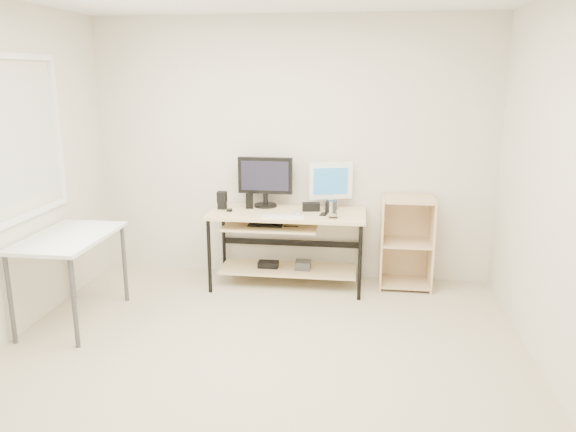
# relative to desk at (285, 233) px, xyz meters

# --- Properties ---
(room) EXTENTS (4.01, 4.01, 2.62)m
(room) POSITION_rel_desk_xyz_m (-0.11, -1.62, 0.78)
(room) COLOR #C1B495
(room) RESTS_ON ground
(desk) EXTENTS (1.50, 0.65, 0.75)m
(desk) POSITION_rel_desk_xyz_m (0.00, 0.00, 0.00)
(desk) COLOR beige
(desk) RESTS_ON ground
(side_table) EXTENTS (0.60, 1.00, 0.75)m
(side_table) POSITION_rel_desk_xyz_m (-1.65, -1.06, 0.13)
(side_table) COLOR white
(side_table) RESTS_ON ground
(shelf_unit) EXTENTS (0.50, 0.40, 0.90)m
(shelf_unit) POSITION_rel_desk_xyz_m (1.18, 0.16, -0.09)
(shelf_unit) COLOR beige
(shelf_unit) RESTS_ON ground
(black_monitor) EXTENTS (0.54, 0.23, 0.50)m
(black_monitor) POSITION_rel_desk_xyz_m (-0.22, 0.19, 0.50)
(black_monitor) COLOR black
(black_monitor) RESTS_ON desk
(white_imac) EXTENTS (0.42, 0.17, 0.46)m
(white_imac) POSITION_rel_desk_xyz_m (0.43, 0.20, 0.48)
(white_imac) COLOR silver
(white_imac) RESTS_ON desk
(keyboard) EXTENTS (0.40, 0.13, 0.01)m
(keyboard) POSITION_rel_desk_xyz_m (0.02, -0.24, 0.22)
(keyboard) COLOR white
(keyboard) RESTS_ON desk
(mouse) EXTENTS (0.11, 0.14, 0.04)m
(mouse) POSITION_rel_desk_xyz_m (0.14, -0.14, 0.23)
(mouse) COLOR #B2B2B7
(mouse) RESTS_ON desk
(center_speaker) EXTENTS (0.18, 0.10, 0.08)m
(center_speaker) POSITION_rel_desk_xyz_m (0.25, 0.07, 0.25)
(center_speaker) COLOR black
(center_speaker) RESTS_ON desk
(speaker_left) EXTENTS (0.09, 0.09, 0.17)m
(speaker_left) POSITION_rel_desk_xyz_m (-0.63, 0.04, 0.30)
(speaker_left) COLOR black
(speaker_left) RESTS_ON desk
(speaker_right) EXTENTS (0.09, 0.09, 0.10)m
(speaker_right) POSITION_rel_desk_xyz_m (0.43, 0.05, 0.26)
(speaker_right) COLOR black
(speaker_right) RESTS_ON desk
(audio_controller) EXTENTS (0.08, 0.06, 0.15)m
(audio_controller) POSITION_rel_desk_xyz_m (-0.36, 0.09, 0.29)
(audio_controller) COLOR black
(audio_controller) RESTS_ON desk
(volume_puck) EXTENTS (0.07, 0.07, 0.02)m
(volume_puck) POSITION_rel_desk_xyz_m (-0.53, -0.05, 0.22)
(volume_puck) COLOR black
(volume_puck) RESTS_ON desk
(smartphone) EXTENTS (0.08, 0.12, 0.01)m
(smartphone) POSITION_rel_desk_xyz_m (0.38, -0.06, 0.22)
(smartphone) COLOR black
(smartphone) RESTS_ON desk
(coaster) EXTENTS (0.13, 0.13, 0.01)m
(coaster) POSITION_rel_desk_xyz_m (0.48, -0.18, 0.21)
(coaster) COLOR olive
(coaster) RESTS_ON desk
(drinking_glass) EXTENTS (0.10, 0.10, 0.15)m
(drinking_glass) POSITION_rel_desk_xyz_m (0.48, -0.18, 0.30)
(drinking_glass) COLOR white
(drinking_glass) RESTS_ON coaster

